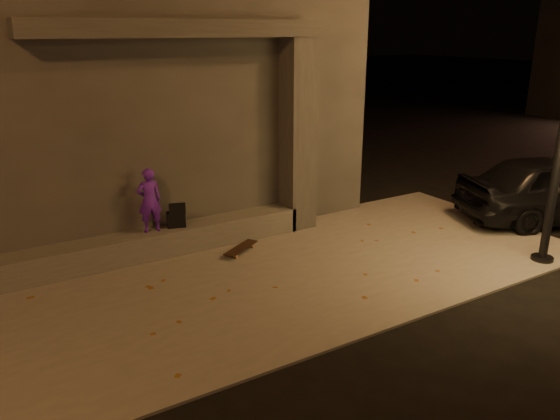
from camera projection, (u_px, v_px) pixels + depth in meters
ground at (344, 336)px, 7.04m from camera, size 120.00×120.00×0.00m
sidewalk at (267, 277)px, 8.66m from camera, size 11.00×4.40×0.04m
building at (112, 90)px, 11.00m from camera, size 9.00×5.10×5.22m
ledge at (139, 246)px, 9.26m from camera, size 6.00×0.55×0.45m
column at (298, 136)px, 10.34m from camera, size 0.55×0.55×3.60m
canopy at (182, 28)px, 8.69m from camera, size 5.00×0.70×0.28m
skateboarder at (149, 200)px, 9.14m from camera, size 0.42×0.29×1.10m
backpack at (176, 218)px, 9.48m from camera, size 0.37×0.29×0.45m
skateboard at (241, 248)px, 9.57m from camera, size 0.81×0.60×0.09m
car_a at (559, 188)px, 11.08m from camera, size 4.38×2.98×1.39m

